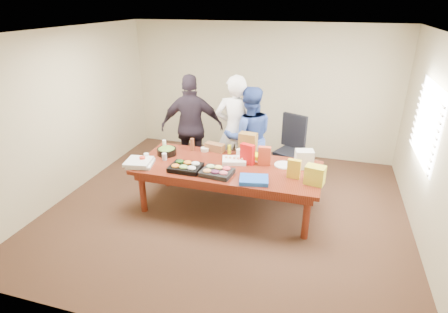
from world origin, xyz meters
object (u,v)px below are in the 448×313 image
(office_chair, at_px, (292,151))
(person_center, at_px, (236,131))
(salad_bowl, at_px, (167,151))
(sheet_cake, at_px, (234,161))
(conference_table, at_px, (228,187))
(person_right, at_px, (249,138))

(office_chair, distance_m, person_center, 1.11)
(office_chair, relative_size, salad_bowl, 3.61)
(person_center, xyz_separation_m, sheet_cake, (0.19, -0.80, -0.20))
(conference_table, height_order, person_center, person_center)
(person_center, bearing_deg, salad_bowl, 32.55)
(office_chair, bearing_deg, person_center, -135.57)
(office_chair, distance_m, sheet_cake, 1.42)
(conference_table, xyz_separation_m, person_center, (-0.13, 0.95, 0.61))
(conference_table, relative_size, person_center, 1.43)
(sheet_cake, distance_m, salad_bowl, 1.14)
(conference_table, distance_m, office_chair, 1.58)
(person_right, bearing_deg, person_center, -27.19)
(person_right, bearing_deg, sheet_cake, 66.16)
(person_right, distance_m, sheet_cake, 0.78)
(person_center, bearing_deg, sheet_cake, 95.74)
(office_chair, xyz_separation_m, salad_bowl, (-1.91, -1.18, 0.23))
(conference_table, bearing_deg, office_chair, 58.14)
(sheet_cake, bearing_deg, salad_bowl, 165.57)
(person_center, xyz_separation_m, person_right, (0.24, -0.03, -0.09))
(office_chair, bearing_deg, person_right, -127.29)
(conference_table, distance_m, person_center, 1.14)
(office_chair, xyz_separation_m, sheet_cake, (-0.77, -1.18, 0.21))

